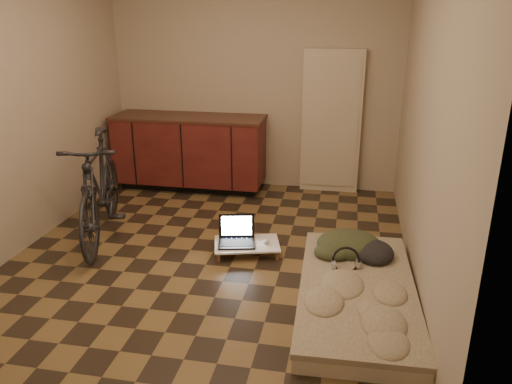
% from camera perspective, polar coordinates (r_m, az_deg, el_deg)
% --- Properties ---
extents(room_shell, '(3.50, 4.00, 2.60)m').
position_cam_1_polar(room_shell, '(4.24, -5.44, 9.06)').
color(room_shell, brown).
rests_on(room_shell, ground).
extents(cabinets, '(1.84, 0.62, 0.91)m').
position_cam_1_polar(cabinets, '(6.23, -7.54, 4.61)').
color(cabinets, black).
rests_on(cabinets, ground).
extents(appliance_panel, '(0.70, 0.10, 1.70)m').
position_cam_1_polar(appliance_panel, '(6.07, 8.61, 7.88)').
color(appliance_panel, beige).
rests_on(appliance_panel, ground).
extents(bicycle, '(0.99, 1.83, 1.14)m').
position_cam_1_polar(bicycle, '(4.96, -17.52, 1.06)').
color(bicycle, black).
rests_on(bicycle, ground).
extents(futon, '(0.91, 1.81, 0.15)m').
position_cam_1_polar(futon, '(3.94, 11.44, -11.28)').
color(futon, beige).
rests_on(futon, ground).
extents(clothing_pile, '(0.60, 0.51, 0.23)m').
position_cam_1_polar(clothing_pile, '(4.34, 11.32, -5.29)').
color(clothing_pile, '#313820').
rests_on(clothing_pile, futon).
extents(headphones, '(0.27, 0.26, 0.16)m').
position_cam_1_polar(headphones, '(4.07, 10.24, -7.56)').
color(headphones, black).
rests_on(headphones, futon).
extents(lap_desk, '(0.66, 0.52, 0.10)m').
position_cam_1_polar(lap_desk, '(4.59, -1.04, -5.99)').
color(lap_desk, brown).
rests_on(lap_desk, ground).
extents(laptop, '(0.39, 0.36, 0.23)m').
position_cam_1_polar(laptop, '(4.59, -2.23, -5.15)').
color(laptop, black).
rests_on(laptop, lap_desk).
extents(mouse, '(0.07, 0.10, 0.03)m').
position_cam_1_polar(mouse, '(4.58, 1.12, -5.69)').
color(mouse, silver).
rests_on(mouse, lap_desk).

